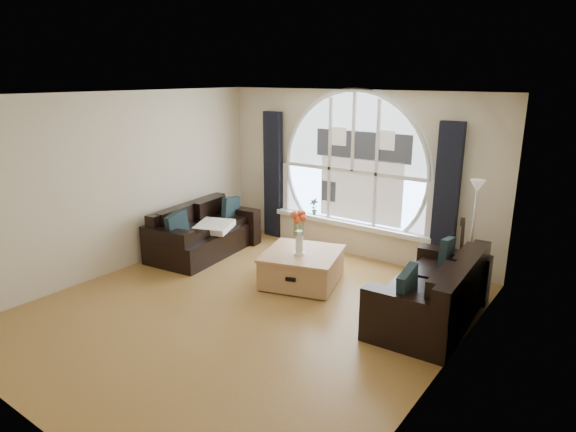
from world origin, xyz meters
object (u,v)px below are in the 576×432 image
object	(u,v)px
guitar	(462,252)
sofa_left	(204,231)
sofa_right	(431,290)
coffee_chest	(302,266)
potted_plant	(314,207)
floor_lamp	(472,238)
vase_flowers	(300,228)

from	to	relation	value
guitar	sofa_left	bearing A→B (deg)	175.17
sofa_right	coffee_chest	bearing A→B (deg)	177.02
sofa_left	guitar	xyz separation A→B (m)	(3.94, 1.14, 0.13)
potted_plant	coffee_chest	bearing A→B (deg)	-62.31
sofa_right	floor_lamp	bearing A→B (deg)	79.86
sofa_right	sofa_left	bearing A→B (deg)	176.27
sofa_left	sofa_right	distance (m)	3.94
sofa_right	potted_plant	world-z (taller)	potted_plant
sofa_right	vase_flowers	world-z (taller)	vase_flowers
sofa_right	vase_flowers	xyz separation A→B (m)	(-1.89, -0.10, 0.46)
vase_flowers	floor_lamp	bearing A→B (deg)	30.21
coffee_chest	guitar	distance (m)	2.26
sofa_right	floor_lamp	xyz separation A→B (m)	(0.13, 1.08, 0.40)
floor_lamp	guitar	world-z (taller)	floor_lamp
sofa_left	vase_flowers	world-z (taller)	vase_flowers
sofa_left	floor_lamp	size ratio (longest dim) A/B	1.15
coffee_chest	potted_plant	size ratio (longest dim) A/B	3.66
sofa_right	guitar	size ratio (longest dim) A/B	1.78
coffee_chest	potted_plant	distance (m)	1.78
vase_flowers	guitar	bearing A→B (deg)	34.34
coffee_chest	potted_plant	bearing A→B (deg)	100.82
potted_plant	sofa_right	bearing A→B (deg)	-29.39
sofa_left	vase_flowers	size ratio (longest dim) A/B	2.62
sofa_left	coffee_chest	world-z (taller)	sofa_left
coffee_chest	sofa_right	bearing A→B (deg)	-16.80
vase_flowers	sofa_left	bearing A→B (deg)	175.93
sofa_right	vase_flowers	size ratio (longest dim) A/B	2.70
sofa_right	potted_plant	size ratio (longest dim) A/B	6.60
coffee_chest	vase_flowers	world-z (taller)	vase_flowers
sofa_right	coffee_chest	xyz separation A→B (m)	(-1.91, -0.00, -0.14)
sofa_left	sofa_right	xyz separation A→B (m)	(3.94, -0.05, 0.00)
guitar	potted_plant	bearing A→B (deg)	151.87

